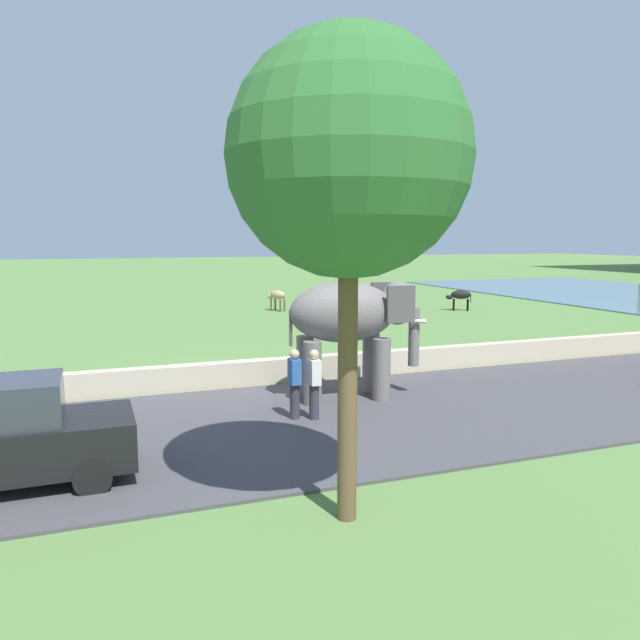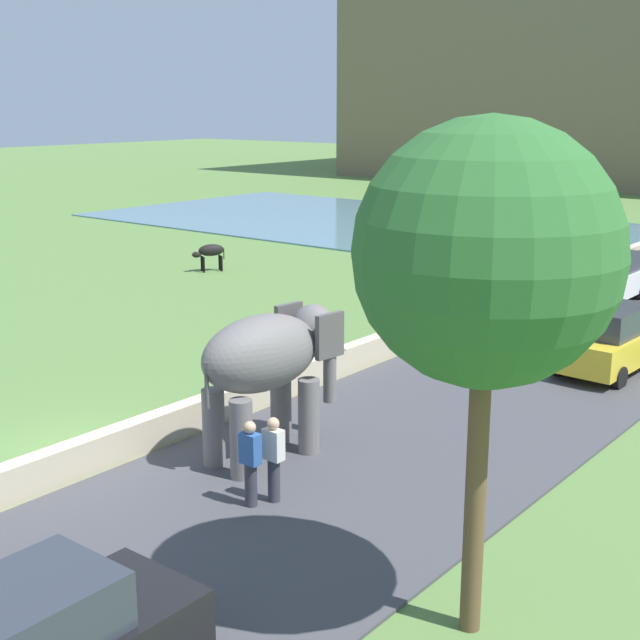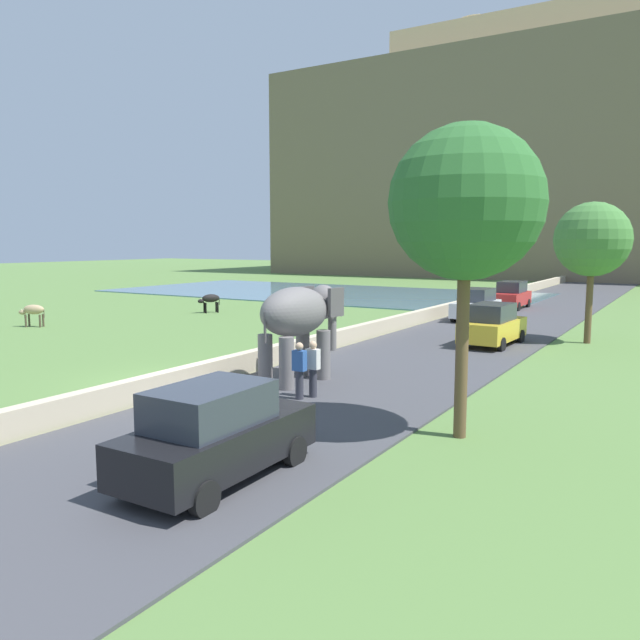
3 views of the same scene
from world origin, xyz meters
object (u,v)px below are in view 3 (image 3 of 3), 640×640
Objects in this scene: person_trailing at (299,370)px; elephant at (300,317)px; cow_black at (210,299)px; car_black at (216,433)px; car_yellow at (492,325)px; cow_tan at (33,311)px; car_white at (476,305)px; car_red at (511,295)px; person_beside_elephant at (313,368)px.

elephant is at bearing 123.10° from person_trailing.
cow_black is (-15.30, 13.21, -1.20)m from elephant.
car_yellow is (-0.00, 17.39, 0.00)m from car_black.
person_trailing reaches higher than cow_tan.
elephant reaches higher than person_trailing.
cow_tan is at bearing -163.84° from car_yellow.
cow_black is (3.42, 9.65, 0.00)m from cow_tan.
car_yellow is at bearing 80.95° from person_trailing.
car_black is at bearing -48.35° from cow_black.
cow_tan is 10.24m from cow_black.
car_black is 1.00× the size of car_white.
car_white is at bearing 16.50° from cow_black.
car_red reaches higher than person_trailing.
elephant is at bearing -40.81° from cow_black.
cow_tan is at bearing 169.24° from elephant.
person_beside_elephant is at bearing -41.35° from cow_black.
elephant reaches higher than car_yellow.
car_black and car_yellow have the same top height.
car_red is (-1.46, 26.59, 0.03)m from person_beside_elephant.
cow_tan is at bearing 164.69° from person_trailing.
elephant is 17.77m from car_white.
car_red is (-3.15, 32.57, 0.00)m from car_black.
cow_black is at bearing 70.47° from cow_tan.
person_trailing is (-0.19, -0.39, 0.00)m from person_beside_elephant.
car_red is 0.98× the size of car_yellow.
car_red is (-0.03, 25.07, -1.14)m from elephant.
elephant reaches higher than cow_black.
car_yellow is (1.88, 11.79, 0.03)m from person_trailing.
person_beside_elephant is at bearing -86.86° from car_red.
cow_black is at bearing 131.65° from car_black.
car_white is 2.92× the size of cow_black.
elephant is 0.88× the size of car_black.
car_white reaches higher than cow_tan.
cow_black is at bearing -163.50° from car_white.
person_beside_elephant is 26.63m from car_red.
person_trailing is at bearing -87.31° from car_red.
person_trailing is at bearing -15.31° from cow_tan.
person_beside_elephant is (1.43, -1.52, -1.16)m from elephant.
car_white is 1.00× the size of car_red.
elephant is 2.54× the size of cow_tan.
car_white is at bearing -90.00° from car_red.
car_white and car_red have the same top height.
elephant reaches higher than car_red.
person_beside_elephant is at bearing -85.66° from car_white.
person_beside_elephant is at bearing -14.13° from cow_tan.
person_trailing is at bearing -99.05° from car_yellow.
car_black is (1.69, -5.98, 0.03)m from person_beside_elephant.
cow_tan is at bearing -142.83° from car_white.
car_white is 15.93m from cow_black.
car_red reaches higher than cow_black.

